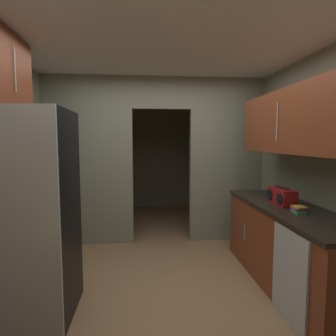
{
  "coord_description": "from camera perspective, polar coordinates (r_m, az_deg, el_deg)",
  "views": [
    {
      "loc": [
        -0.23,
        -2.78,
        1.59
      ],
      "look_at": [
        0.07,
        0.44,
        1.28
      ],
      "focal_mm": 30.69,
      "sensor_mm": 36.0,
      "label": 1
    }
  ],
  "objects": [
    {
      "name": "ground",
      "position": [
        3.21,
        -0.64,
        -24.25
      ],
      "size": [
        20.0,
        20.0,
        0.0
      ],
      "primitive_type": "plane",
      "color": "#93704C"
    },
    {
      "name": "kitchen_overhead_slab",
      "position": [
        3.43,
        -1.43,
        22.27
      ],
      "size": [
        3.76,
        7.33,
        0.06
      ],
      "primitive_type": "cube",
      "color": "silver"
    },
    {
      "name": "kitchen_partition",
      "position": [
        4.45,
        -2.73,
        2.27
      ],
      "size": [
        3.36,
        0.12,
        2.55
      ],
      "color": "gray",
      "rests_on": "ground"
    },
    {
      "name": "adjoining_room_shell",
      "position": [
        6.19,
        -3.24,
        2.56
      ],
      "size": [
        3.36,
        2.52,
        2.55
      ],
      "color": "gray",
      "rests_on": "ground"
    },
    {
      "name": "refrigerator",
      "position": [
        2.86,
        -26.31,
        -8.47
      ],
      "size": [
        0.78,
        0.8,
        1.86
      ],
      "color": "black",
      "rests_on": "ground"
    },
    {
      "name": "lower_cabinet_run",
      "position": [
        3.48,
        22.85,
        -14.25
      ],
      "size": [
        0.65,
        2.15,
        0.88
      ],
      "color": "brown",
      "rests_on": "ground"
    },
    {
      "name": "dishwasher",
      "position": [
        2.86,
        22.94,
        -19.36
      ],
      "size": [
        0.02,
        0.56,
        0.82
      ],
      "color": "#B7BABC",
      "rests_on": "ground"
    },
    {
      "name": "upper_cabinet_counterside",
      "position": [
        3.29,
        23.73,
        8.42
      ],
      "size": [
        0.36,
        1.94,
        0.66
      ],
      "color": "brown"
    },
    {
      "name": "boombox",
      "position": [
        3.44,
        21.65,
        -5.28
      ],
      "size": [
        0.17,
        0.39,
        0.2
      ],
      "color": "maroon",
      "rests_on": "lower_cabinet_run"
    },
    {
      "name": "book_stack",
      "position": [
        3.12,
        24.53,
        -7.5
      ],
      "size": [
        0.13,
        0.16,
        0.07
      ],
      "color": "#388C47",
      "rests_on": "lower_cabinet_run"
    }
  ]
}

